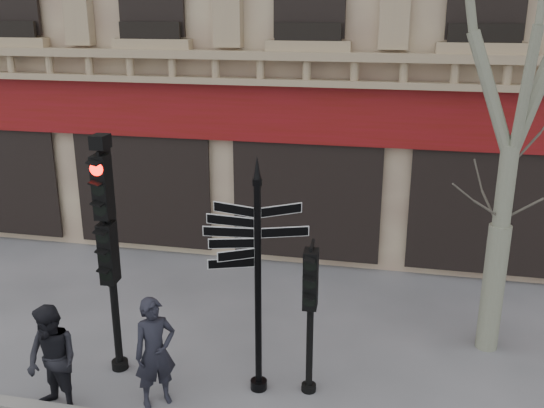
{
  "coord_description": "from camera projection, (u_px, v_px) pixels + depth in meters",
  "views": [
    {
      "loc": [
        2.05,
        -8.18,
        5.81
      ],
      "look_at": [
        0.14,
        0.6,
        2.89
      ],
      "focal_mm": 40.0,
      "sensor_mm": 36.0,
      "label": 1
    }
  ],
  "objects": [
    {
      "name": "traffic_signal_main",
      "position": [
        108.0,
        228.0,
        9.47
      ],
      "size": [
        0.46,
        0.35,
        4.01
      ],
      "rotation": [
        0.0,
        0.0,
        0.07
      ],
      "color": "black",
      "rests_on": "ground"
    },
    {
      "name": "fingerpost",
      "position": [
        258.0,
        239.0,
        8.91
      ],
      "size": [
        1.86,
        1.86,
        3.83
      ],
      "rotation": [
        0.0,
        0.0,
        0.17
      ],
      "color": "black",
      "rests_on": "ground"
    },
    {
      "name": "pedestrian_a",
      "position": [
        155.0,
        352.0,
        9.1
      ],
      "size": [
        0.76,
        0.74,
        1.76
      ],
      "primitive_type": "imported",
      "rotation": [
        0.0,
        0.0,
        0.7
      ],
      "color": "black",
      "rests_on": "ground"
    },
    {
      "name": "pedestrian_b",
      "position": [
        53.0,
        361.0,
        8.9
      ],
      "size": [
        1.02,
        0.9,
        1.73
      ],
      "primitive_type": "imported",
      "rotation": [
        0.0,
        0.0,
        -0.34
      ],
      "color": "black",
      "rests_on": "ground"
    },
    {
      "name": "traffic_signal_secondary",
      "position": [
        311.0,
        294.0,
        9.13
      ],
      "size": [
        0.42,
        0.31,
        2.43
      ],
      "rotation": [
        0.0,
        0.0,
        0.06
      ],
      "color": "black",
      "rests_on": "ground"
    },
    {
      "name": "ground",
      "position": [
        256.0,
        384.0,
        9.82
      ],
      "size": [
        80.0,
        80.0,
        0.0
      ],
      "primitive_type": "plane",
      "color": "#58585C",
      "rests_on": "ground"
    }
  ]
}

